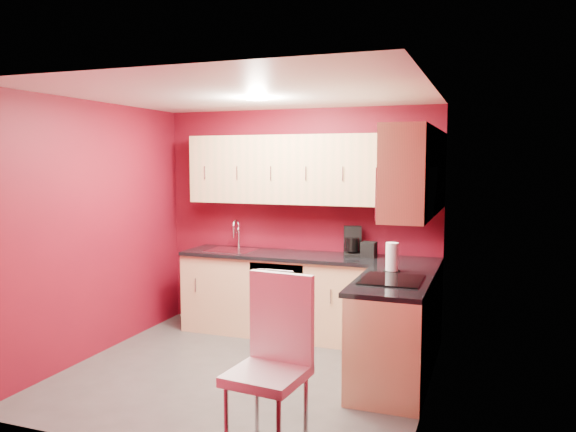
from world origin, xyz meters
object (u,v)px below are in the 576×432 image
Objects in this scene: microwave at (407,192)px; coffee_maker at (353,241)px; sink at (232,247)px; paper_towel at (392,257)px; dining_chair at (267,366)px; napkin_holder at (369,250)px.

coffee_maker is at bearing 122.95° from microwave.
sink is 2.01m from paper_towel.
paper_towel is 0.23× the size of dining_chair.
sink is at bearing 154.40° from microwave.
napkin_holder is (-0.54, 1.07, -0.67)m from microwave.
coffee_maker is 0.90m from paper_towel.
sink reaches higher than coffee_maker.
paper_towel is (0.36, -0.69, 0.05)m from napkin_holder.
paper_towel is (-0.18, 0.38, -0.62)m from microwave.
sink is 1.56m from napkin_holder.
microwave is 0.75m from paper_towel.
microwave is 2.85× the size of paper_towel.
napkin_holder is at bearing 92.66° from dining_chair.
sink is 1.95× the size of paper_towel.
coffee_maker is at bearing 4.38° from sink.
coffee_maker is 1.93× the size of napkin_holder.
sink is (-2.09, 1.00, -0.72)m from microwave.
paper_towel is at bearing 115.24° from microwave.
microwave reaches higher than napkin_holder.
dining_chair reaches higher than napkin_holder.
napkin_holder is at bearing 117.45° from paper_towel.
sink is 2.80m from dining_chair.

